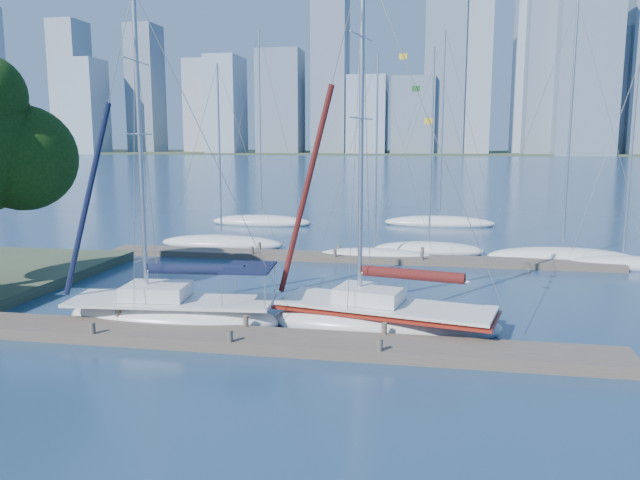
# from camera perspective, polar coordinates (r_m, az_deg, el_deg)

# --- Properties ---
(ground) EXTENTS (700.00, 700.00, 0.00)m
(ground) POSITION_cam_1_polar(r_m,az_deg,el_deg) (22.25, -7.45, -9.48)
(ground) COLOR navy
(ground) RESTS_ON ground
(near_dock) EXTENTS (26.00, 2.00, 0.40)m
(near_dock) POSITION_cam_1_polar(r_m,az_deg,el_deg) (22.19, -7.46, -8.99)
(near_dock) COLOR #4E4439
(near_dock) RESTS_ON ground
(far_dock) EXTENTS (30.00, 1.80, 0.36)m
(far_dock) POSITION_cam_1_polar(r_m,az_deg,el_deg) (36.99, 3.10, -1.61)
(far_dock) COLOR #4E4439
(far_dock) RESTS_ON ground
(far_shore) EXTENTS (800.00, 100.00, 1.50)m
(far_shore) POSITION_cam_1_polar(r_m,az_deg,el_deg) (340.19, 9.35, 7.83)
(far_shore) COLOR #38472D
(far_shore) RESTS_ON ground
(sailboat_navy) EXTENTS (8.70, 3.54, 13.04)m
(sailboat_navy) POSITION_cam_1_polar(r_m,az_deg,el_deg) (24.88, -13.39, -5.24)
(sailboat_navy) COLOR silver
(sailboat_navy) RESTS_ON ground
(sailboat_maroon) EXTENTS (9.03, 4.59, 14.05)m
(sailboat_maroon) POSITION_cam_1_polar(r_m,az_deg,el_deg) (23.55, 5.92, -5.65)
(sailboat_maroon) COLOR silver
(sailboat_maroon) RESTS_ON ground
(bg_boat_0) EXTENTS (8.74, 4.98, 12.28)m
(bg_boat_0) POSITION_cam_1_polar(r_m,az_deg,el_deg) (42.22, -8.97, -0.26)
(bg_boat_0) COLOR silver
(bg_boat_0) RESTS_ON ground
(bg_boat_2) EXTENTS (7.24, 3.91, 12.18)m
(bg_boat_2) POSITION_cam_1_polar(r_m,az_deg,el_deg) (37.41, 5.05, -1.42)
(bg_boat_2) COLOR silver
(bg_boat_2) RESTS_ON ground
(bg_boat_3) EXTENTS (7.07, 2.75, 12.97)m
(bg_boat_3) POSITION_cam_1_polar(r_m,az_deg,el_deg) (39.91, 9.91, -0.83)
(bg_boat_3) COLOR silver
(bg_boat_3) RESTS_ON ground
(bg_boat_4) EXTENTS (8.88, 4.85, 15.02)m
(bg_boat_4) POSITION_cam_1_polar(r_m,az_deg,el_deg) (39.21, 21.26, -1.44)
(bg_boat_4) COLOR silver
(bg_boat_4) RESTS_ON ground
(bg_boat_5) EXTENTS (6.55, 3.67, 11.34)m
(bg_boat_5) POSITION_cam_1_polar(r_m,az_deg,el_deg) (38.76, 25.96, -1.95)
(bg_boat_5) COLOR silver
(bg_boat_5) RESTS_ON ground
(bg_boat_6) EXTENTS (8.81, 5.54, 16.24)m
(bg_boat_6) POSITION_cam_1_polar(r_m,az_deg,el_deg) (52.80, -5.37, 1.74)
(bg_boat_6) COLOR silver
(bg_boat_6) RESTS_ON ground
(bg_boat_7) EXTENTS (9.44, 4.77, 16.12)m
(bg_boat_7) POSITION_cam_1_polar(r_m,az_deg,el_deg) (52.95, 10.86, 1.62)
(bg_boat_7) COLOR silver
(bg_boat_7) RESTS_ON ground
(skyline) EXTENTS (503.10, 51.31, 124.37)m
(skyline) POSITION_cam_1_polar(r_m,az_deg,el_deg) (312.25, 13.67, 14.23)
(skyline) COLOR #8597AB
(skyline) RESTS_ON ground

